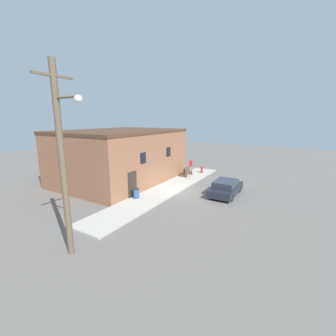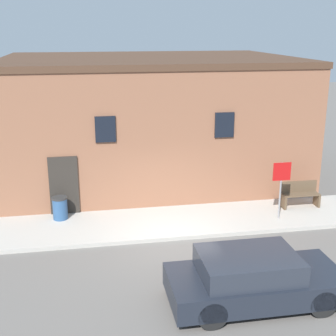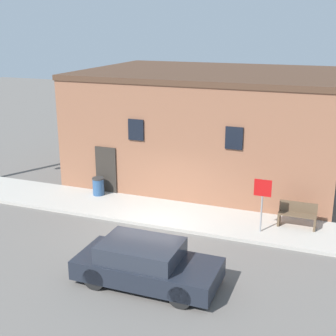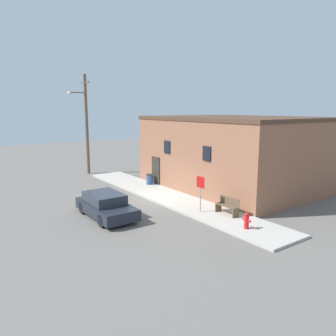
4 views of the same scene
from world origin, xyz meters
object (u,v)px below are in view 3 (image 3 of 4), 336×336
Objects in this scene: bench at (297,215)px; parked_car at (146,264)px; trash_bin at (98,186)px; stop_sign at (262,196)px.

parked_car reaches higher than bench.
trash_bin is 0.19× the size of parked_car.
stop_sign reaches higher than parked_car.
stop_sign is 0.47× the size of parked_car.
bench is at bearing 55.20° from parked_car.
stop_sign is 7.56m from trash_bin.
bench reaches higher than trash_bin.
trash_bin is (-8.58, 0.36, -0.05)m from bench.
bench is 0.33× the size of parked_car.
bench is at bearing -2.43° from trash_bin.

